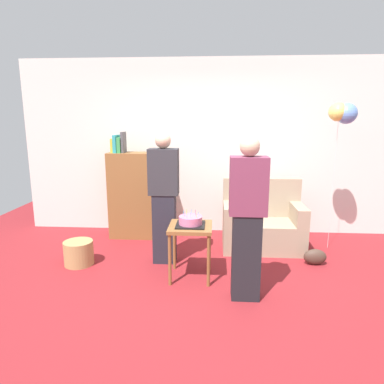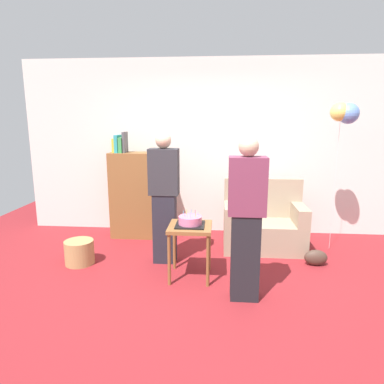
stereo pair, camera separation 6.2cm
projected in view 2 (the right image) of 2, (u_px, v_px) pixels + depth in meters
name	position (u px, v px, depth m)	size (l,w,h in m)	color
ground_plane	(208.00, 289.00, 3.67)	(8.00, 8.00, 0.00)	maroon
wall_back	(214.00, 147.00, 5.39)	(6.00, 0.10, 2.70)	silver
couch	(263.00, 224.00, 4.82)	(1.10, 0.70, 0.96)	gray
bookshelf	(137.00, 194.00, 5.22)	(0.80, 0.36, 1.60)	brown
side_table	(190.00, 234.00, 3.85)	(0.48, 0.48, 0.62)	brown
birthday_cake	(190.00, 221.00, 3.82)	(0.32, 0.32, 0.17)	black
person_blowing_candles	(164.00, 198.00, 4.23)	(0.36, 0.22, 1.63)	#23232D
person_holding_cake	(246.00, 219.00, 3.32)	(0.36, 0.22, 1.63)	black
wicker_basket	(79.00, 252.00, 4.29)	(0.36, 0.36, 0.30)	#A88451
handbag	(316.00, 258.00, 4.25)	(0.28, 0.14, 0.20)	#473328
balloon_bunch	(345.00, 113.00, 4.36)	(0.36, 0.27, 2.00)	silver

